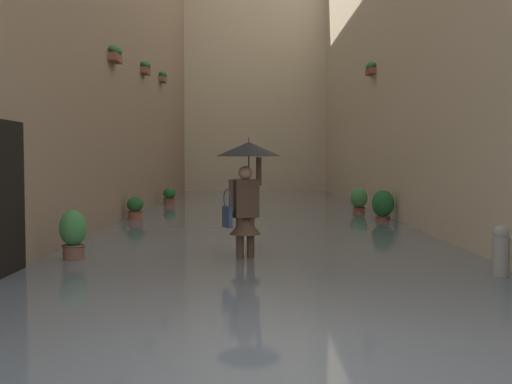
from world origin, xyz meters
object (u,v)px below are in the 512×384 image
person_wading (247,177)px  mooring_bollard (501,257)px  potted_plant_mid_left (383,206)px  potted_plant_far_right (73,236)px  potted_plant_far_left (359,201)px  potted_plant_near_right (135,210)px  potted_plant_mid_right (169,198)px

person_wading → mooring_bollard: size_ratio=2.44×
person_wading → potted_plant_mid_left: size_ratio=2.20×
potted_plant_far_right → mooring_bollard: bearing=166.2°
person_wading → potted_plant_far_left: person_wading is taller
potted_plant_near_right → mooring_bollard: 10.01m
potted_plant_far_left → potted_plant_near_right: 6.52m
person_wading → potted_plant_mid_right: person_wading is taller
potted_plant_far_right → potted_plant_near_right: potted_plant_far_right is taller
potted_plant_mid_left → potted_plant_mid_right: potted_plant_mid_left is taller
potted_plant_mid_right → potted_plant_near_right: bearing=88.6°
potted_plant_far_left → potted_plant_mid_right: potted_plant_far_left is taller
potted_plant_mid_right → potted_plant_far_right: bearing=90.4°
potted_plant_far_right → person_wading: bearing=-178.0°
potted_plant_near_right → person_wading: bearing=114.7°
person_wading → potted_plant_near_right: 6.99m
potted_plant_far_left → potted_plant_near_right: (6.10, 2.30, -0.09)m
potted_plant_far_left → potted_plant_far_right: size_ratio=0.94×
potted_plant_mid_left → mooring_bollard: potted_plant_mid_left is taller
potted_plant_far_left → potted_plant_mid_left: bearing=93.3°
person_wading → mooring_bollard: person_wading is taller
potted_plant_near_right → potted_plant_mid_left: bearing=177.1°
potted_plant_mid_left → mooring_bollard: (0.03, 7.53, -0.11)m
potted_plant_far_right → potted_plant_mid_right: (0.08, -11.98, -0.13)m
person_wading → potted_plant_near_right: bearing=-65.3°
person_wading → potted_plant_far_right: size_ratio=2.22×
potted_plant_far_left → potted_plant_far_right: 10.47m
potted_plant_near_right → mooring_bollard: (-6.22, 7.84, 0.03)m
potted_plant_near_right → potted_plant_far_left: bearing=-159.4°
potted_plant_far_left → potted_plant_mid_right: size_ratio=1.20×
potted_plant_mid_left → mooring_bollard: 7.53m
person_wading → potted_plant_near_right: size_ratio=2.73×
potted_plant_mid_left → potted_plant_far_right: bearing=45.1°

